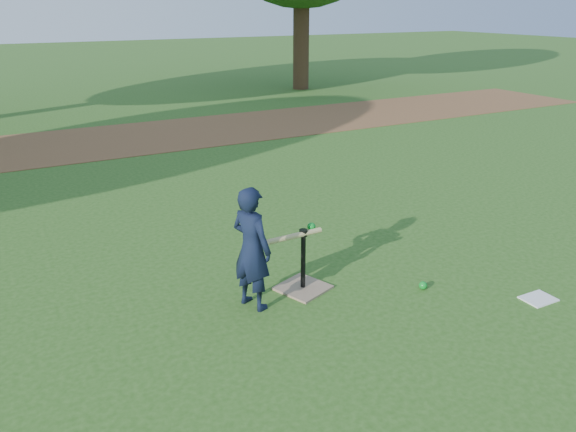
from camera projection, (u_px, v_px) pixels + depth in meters
name	position (u px, v px, depth m)	size (l,w,h in m)	color
ground	(333.00, 296.00, 5.26)	(80.00, 80.00, 0.00)	#285116
dirt_strip	(133.00, 138.00, 11.42)	(24.00, 3.00, 0.01)	brown
child	(252.00, 248.00, 4.91)	(0.41, 0.27, 1.13)	black
wiffle_ball_ground	(423.00, 285.00, 5.38)	(0.08, 0.08, 0.08)	#0C8521
clipboard	(538.00, 299.00, 5.21)	(0.30, 0.23, 0.01)	white
batting_tee	(303.00, 278.00, 5.36)	(0.55, 0.55, 0.61)	#91755C
swing_action	(294.00, 235.00, 5.14)	(0.63, 0.19, 0.09)	tan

